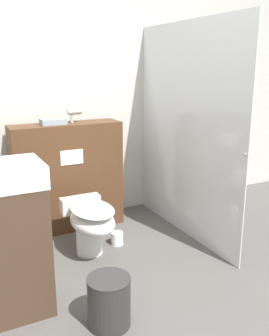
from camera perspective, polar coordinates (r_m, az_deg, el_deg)
The scene contains 9 objects.
ground_plane at distance 2.79m, azimuth 8.42°, elevation -19.95°, with size 12.00×12.00×0.00m, color #565451.
wall_back at distance 3.99m, azimuth -7.06°, elevation 10.13°, with size 8.00×0.06×2.50m.
partition_panel at distance 3.78m, azimuth -10.09°, elevation -1.35°, with size 1.07×0.31×1.07m.
shower_glass at distance 3.55m, azimuth 7.79°, elevation 5.35°, with size 0.04×1.66×1.99m.
toilet at distance 3.26m, azimuth -6.74°, elevation -8.24°, with size 0.36×0.63×0.46m.
hair_drier at distance 3.68m, azimuth -9.08°, elevation 8.42°, with size 0.16×0.06×0.14m.
folded_towel at distance 3.63m, azimuth -12.30°, elevation 6.93°, with size 0.23×0.16×0.05m.
spare_toilet_roll at distance 3.52m, azimuth -2.66°, elevation -10.66°, with size 0.11×0.11×0.12m.
waste_bin at distance 2.51m, azimuth -3.90°, elevation -19.64°, with size 0.28×0.28×0.33m.
Camera 1 is at (-1.37, -1.83, 1.60)m, focal length 40.00 mm.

